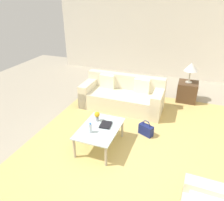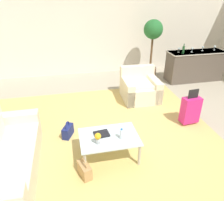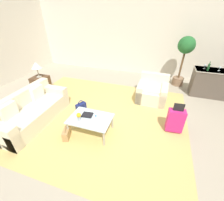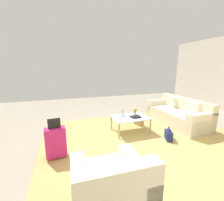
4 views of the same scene
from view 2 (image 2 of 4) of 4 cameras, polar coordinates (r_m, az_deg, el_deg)
ground_plane at (r=4.63m, az=2.93°, el=-9.53°), size 12.00×12.00×0.00m
wall_back at (r=7.79m, az=-4.84°, el=18.27°), size 10.24×0.12×3.10m
area_rug at (r=4.70m, az=-4.89°, el=-8.97°), size 5.20×4.40×0.01m
couch at (r=4.04m, az=-27.01°, el=-14.09°), size 0.90×2.13×0.85m
armchair at (r=6.10m, az=7.19°, el=3.16°), size 0.98×0.97×0.85m
coffee_table at (r=3.93m, az=-0.77°, el=-10.00°), size 1.04×0.73×0.45m
water_bottle at (r=3.80m, az=2.51°, el=-8.72°), size 0.06×0.06×0.20m
coffee_table_book at (r=3.94m, az=-2.74°, el=-8.72°), size 0.28×0.24×0.03m
flower_vase at (r=3.68m, az=-3.72°, el=-9.62°), size 0.11×0.11×0.21m
bar_console at (r=7.75m, az=20.74°, el=8.54°), size 1.85×0.65×0.97m
wine_glass_leftmost at (r=7.30m, az=17.08°, el=12.75°), size 0.08×0.08×0.15m
wine_glass_left_of_centre at (r=7.45m, az=20.24°, el=12.57°), size 0.08×0.08×0.15m
wine_glass_right_of_centre at (r=7.75m, az=22.64°, el=12.69°), size 0.08×0.08×0.15m
wine_glass_rightmost at (r=7.99m, az=25.26°, el=12.58°), size 0.08×0.08×0.15m
wine_bottle_green at (r=7.21m, az=18.14°, el=12.50°), size 0.07×0.07×0.30m
suitcase_magenta at (r=5.18m, az=19.81°, el=-2.25°), size 0.42×0.26×0.85m
handbag_navy at (r=4.67m, az=-11.46°, el=-7.81°), size 0.26×0.35×0.36m
handbag_tan at (r=3.78m, az=-7.19°, el=-17.49°), size 0.23×0.35×0.36m
potted_ficus at (r=7.47m, az=10.54°, el=15.57°), size 0.61×0.61×1.90m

